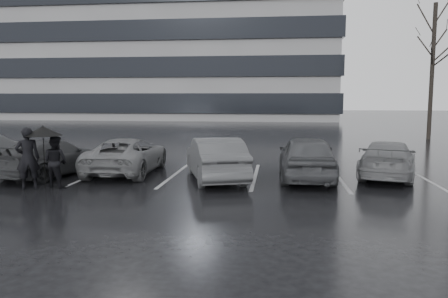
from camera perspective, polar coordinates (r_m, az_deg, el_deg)
ground at (r=12.58m, az=0.78°, el=-5.54°), size 160.00×160.00×0.00m
office_building at (r=65.61m, az=-14.71°, el=16.82°), size 61.00×26.00×29.00m
car_main at (r=14.55m, az=10.73°, el=-1.04°), size 1.76×4.31×1.46m
car_west_a at (r=14.24m, az=-1.12°, el=-1.24°), size 2.69×4.47×1.39m
car_west_b at (r=15.87m, az=-12.51°, el=-0.83°), size 2.17×4.53×1.25m
car_west_c at (r=16.10m, az=-21.59°, el=-1.03°), size 2.80×4.63×1.25m
car_east at (r=15.62m, az=20.59°, el=-1.26°), size 2.85×4.56×1.23m
pedestrian_left at (r=13.99m, az=-24.26°, el=-1.10°), size 0.79×0.71×1.82m
pedestrian_right at (r=13.96m, az=-21.17°, el=-1.54°), size 0.86×0.74×1.55m
umbrella at (r=13.95m, az=-22.58°, el=2.19°), size 1.10×1.10×1.86m
stall_stripes at (r=15.11m, az=-1.23°, el=-3.44°), size 19.72×5.00×0.00m
tree_north at (r=30.83m, az=25.53°, el=9.05°), size 0.26×0.26×8.50m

